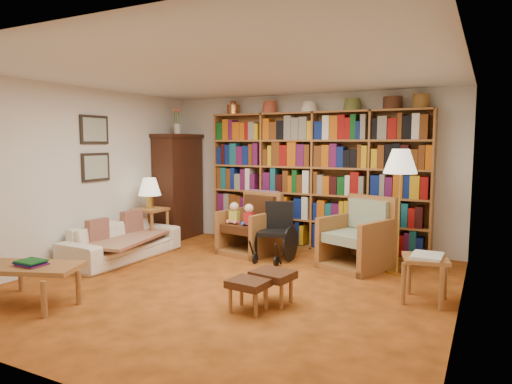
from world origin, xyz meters
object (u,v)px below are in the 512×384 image
Objects in this scene: footstool_a at (273,277)px; footstool_b at (248,285)px; wheelchair at (276,234)px; armchair_sage at (358,240)px; side_table_lamp at (150,218)px; coffee_table at (31,270)px; armchair_leather at (252,227)px; side_table_papers at (425,264)px; sofa at (122,241)px; floor_lamp at (400,166)px.

footstool_b is at bearing -111.21° from footstool_a.
armchair_sage is at bearing 9.20° from wheelchair.
side_table_lamp is 1.57× the size of footstool_b.
coffee_table is at bearing -77.51° from side_table_lamp.
wheelchair is (-1.16, -0.19, 0.02)m from armchair_sage.
armchair_leather is at bearing 17.92° from side_table_lamp.
armchair_sage is 1.95× the size of side_table_papers.
side_table_lamp is at bearing 8.62° from sofa.
side_table_lamp is 1.40× the size of footstool_a.
side_table_papers is (1.01, -1.08, 0.04)m from armchair_sage.
wheelchair reaches higher than coffee_table.
armchair_leather reaches higher than wheelchair.
coffee_table is (-3.72, -1.97, -0.05)m from side_table_papers.
side_table_lamp is at bearing -162.08° from armchair_leather.
floor_lamp is at bearing -72.65° from sofa.
floor_lamp reaches higher than armchair_sage.
floor_lamp is 2.98× the size of side_table_papers.
armchair_leather is 2.94m from side_table_papers.
armchair_sage is at bearing 7.63° from side_table_lamp.
armchair_leather is 0.83× the size of coffee_table.
footstool_b is at bearing 21.75° from coffee_table.
armchair_leather is at bearing 123.10° from footstool_a.
armchair_sage reaches higher than footstool_b.
sofa is 2.26m from wheelchair.
armchair_sage is (3.29, 0.44, -0.12)m from side_table_lamp.
wheelchair is 1.82× the size of footstool_a.
footstool_a is at bearing -151.28° from side_table_papers.
side_table_lamp is at bearing -172.37° from armchair_sage.
footstool_b is 0.36× the size of coffee_table.
floor_lamp is at bearing 3.27° from wheelchair.
side_table_papers is (2.18, -0.89, 0.03)m from wheelchair.
armchair_sage reaches higher than wheelchair.
armchair_sage reaches higher than sofa.
wheelchair reaches higher than side_table_lamp.
wheelchair reaches higher than sofa.
floor_lamp reaches higher than side_table_lamp.
side_table_lamp is at bearing 147.49° from footstool_b.
side_table_papers reaches higher than footstool_a.
coffee_table is (-1.55, -2.86, -0.02)m from wheelchair.
footstool_a is (-0.97, -1.78, -1.12)m from floor_lamp.
footstool_b is (0.62, -2.00, -0.12)m from wheelchair.
side_table_papers is at bearing -65.12° from floor_lamp.
footstool_a is at bearing 27.37° from coffee_table.
armchair_leather reaches higher than side_table_papers.
sofa is at bearing -163.65° from floor_lamp.
armchair_sage is 1.18m from wheelchair.
footstool_b is 2.33m from coffee_table.
coffee_table is at bearing -164.62° from sofa.
footstool_a is (1.27, -1.94, -0.10)m from armchair_leather.
footstool_b is at bearing -117.63° from floor_lamp.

